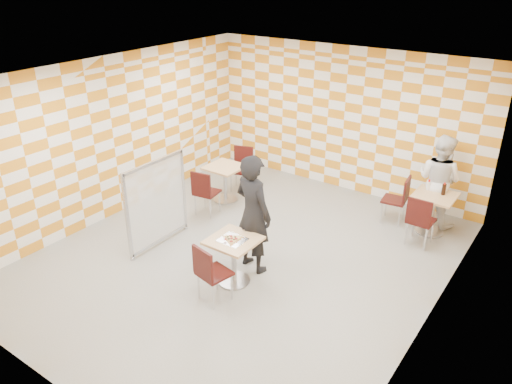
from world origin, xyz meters
TOP-DOWN VIEW (x-y plane):
  - room_shell at (0.00, 0.54)m, footprint 7.00×7.00m
  - main_table at (0.29, -0.65)m, footprint 0.70×0.70m
  - second_table at (2.26, 2.62)m, footprint 0.70×0.70m
  - empty_table at (-1.61, 1.53)m, footprint 0.70×0.70m
  - chair_main_front at (0.31, -1.25)m, footprint 0.50×0.51m
  - chair_second_front at (2.22, 2.01)m, footprint 0.43×0.44m
  - chair_second_side at (1.64, 2.62)m, footprint 0.48×0.47m
  - chair_empty_near at (-1.51, 0.77)m, footprint 0.48×0.49m
  - chair_empty_far at (-1.67, 2.21)m, footprint 0.53×0.54m
  - partition at (-1.46, -0.49)m, footprint 0.08×1.38m
  - man_dark at (0.29, -0.14)m, footprint 0.78×0.60m
  - man_white at (2.18, 3.05)m, footprint 0.98×0.85m
  - pizza_on_foil at (0.29, -0.66)m, footprint 0.40×0.40m
  - sport_bottle at (2.09, 2.76)m, footprint 0.06×0.06m
  - soda_bottle at (2.37, 2.71)m, footprint 0.07×0.07m

SIDE VIEW (x-z plane):
  - main_table at x=0.29m, z-range 0.13..0.88m
  - second_table at x=2.26m, z-range 0.13..0.88m
  - empty_table at x=-1.61m, z-range 0.13..0.88m
  - chair_main_front at x=0.31m, z-range 0.08..1.01m
  - chair_second_front at x=2.22m, z-range 0.08..1.01m
  - chair_second_side at x=1.64m, z-range 0.08..1.01m
  - chair_empty_near at x=-1.51m, z-range 0.08..1.01m
  - chair_empty_far at x=-1.67m, z-range 0.08..1.01m
  - pizza_on_foil at x=0.29m, z-range 0.74..0.79m
  - partition at x=-1.46m, z-range 0.02..1.57m
  - sport_bottle at x=2.09m, z-range 0.74..0.94m
  - soda_bottle at x=2.37m, z-range 0.74..0.97m
  - man_white at x=2.18m, z-range 0.00..1.72m
  - man_dark at x=0.29m, z-range 0.00..1.92m
  - room_shell at x=0.00m, z-range -2.00..5.00m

